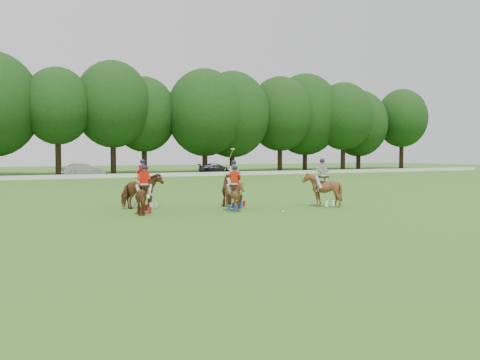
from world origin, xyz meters
name	(u,v)px	position (x,y,z in m)	size (l,w,h in m)	color
ground	(239,221)	(0.00, 0.00, 0.00)	(180.00, 180.00, 0.00)	#34681D
tree_line	(60,106)	(0.26, 48.05, 8.23)	(117.98, 14.32, 14.75)	black
boundary_rail	(73,177)	(0.00, 38.00, 0.22)	(120.00, 0.10, 0.44)	white
car_mid	(83,170)	(1.85, 42.50, 0.75)	(1.59, 4.55, 1.50)	#95959A
car_right	(216,169)	(18.22, 42.50, 0.67)	(1.86, 4.59, 1.33)	black
polo_red_a	(144,197)	(-2.68, 4.06, 0.78)	(1.11, 1.83, 2.19)	#552A16
polo_red_b	(143,191)	(-2.05, 6.37, 0.88)	(2.24, 2.20, 2.41)	#552A16
polo_red_c	(235,195)	(1.40, 3.23, 0.75)	(1.68, 1.70, 2.14)	#552A16
polo_stripe_a	(234,190)	(2.18, 4.92, 0.86)	(1.26, 2.06, 2.90)	#552A16
polo_stripe_b	(322,189)	(6.25, 3.11, 0.89)	(1.47, 1.64, 2.43)	#552A16
polo_ball	(283,212)	(3.14, 1.77, 0.04)	(0.09, 0.09, 0.09)	white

